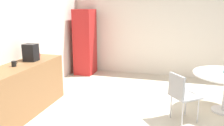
{
  "coord_description": "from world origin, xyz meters",
  "views": [
    {
      "loc": [
        -3.63,
        0.01,
        1.9
      ],
      "look_at": [
        0.17,
        1.08,
        0.95
      ],
      "focal_mm": 37.89,
      "sensor_mm": 36.0,
      "label": 1
    }
  ],
  "objects_px": {
    "chair_gray": "(181,92)",
    "coffee_maker": "(31,52)",
    "locker_cabinet": "(85,42)",
    "mug_green": "(14,64)",
    "mug_white": "(38,56)"
  },
  "relations": [
    {
      "from": "locker_cabinet",
      "to": "coffee_maker",
      "type": "distance_m",
      "value": 2.43
    },
    {
      "from": "locker_cabinet",
      "to": "coffee_maker",
      "type": "bearing_deg",
      "value": 177.63
    },
    {
      "from": "mug_white",
      "to": "chair_gray",
      "type": "bearing_deg",
      "value": -93.01
    },
    {
      "from": "locker_cabinet",
      "to": "mug_green",
      "type": "bearing_deg",
      "value": 177.38
    },
    {
      "from": "mug_green",
      "to": "locker_cabinet",
      "type": "bearing_deg",
      "value": -2.62
    },
    {
      "from": "locker_cabinet",
      "to": "chair_gray",
      "type": "relative_size",
      "value": 2.2
    },
    {
      "from": "chair_gray",
      "to": "mug_white",
      "type": "distance_m",
      "value": 2.78
    },
    {
      "from": "chair_gray",
      "to": "coffee_maker",
      "type": "distance_m",
      "value": 2.79
    },
    {
      "from": "mug_white",
      "to": "coffee_maker",
      "type": "distance_m",
      "value": 0.26
    },
    {
      "from": "chair_gray",
      "to": "mug_white",
      "type": "xyz_separation_m",
      "value": [
        0.14,
        2.74,
        0.43
      ]
    },
    {
      "from": "locker_cabinet",
      "to": "mug_white",
      "type": "bearing_deg",
      "value": 177.21
    },
    {
      "from": "locker_cabinet",
      "to": "mug_white",
      "type": "height_order",
      "value": "locker_cabinet"
    },
    {
      "from": "mug_white",
      "to": "mug_green",
      "type": "xyz_separation_m",
      "value": [
        -0.69,
        0.02,
        0.0
      ]
    },
    {
      "from": "mug_green",
      "to": "coffee_maker",
      "type": "relative_size",
      "value": 0.4
    },
    {
      "from": "locker_cabinet",
      "to": "coffee_maker",
      "type": "height_order",
      "value": "locker_cabinet"
    }
  ]
}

